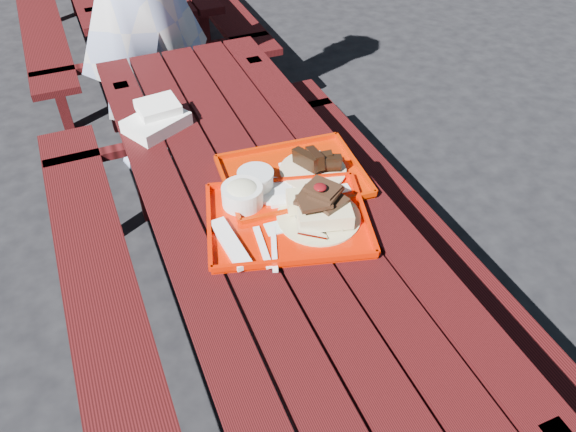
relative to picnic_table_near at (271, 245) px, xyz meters
name	(u,v)px	position (x,y,z in m)	size (l,w,h in m)	color
ground	(274,342)	(0.00, 0.00, -0.56)	(60.00, 60.00, 0.00)	black
picnic_table_near	(271,245)	(0.00, 0.00, 0.00)	(1.41, 2.40, 0.75)	#3B0B0D
near_tray	(286,209)	(0.02, -0.09, 0.23)	(0.57, 0.49, 0.15)	red
far_tray	(291,176)	(0.11, 0.08, 0.21)	(0.49, 0.40, 0.08)	#B92000
white_cloth	(157,118)	(-0.23, 0.58, 0.23)	(0.27, 0.24, 0.09)	white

